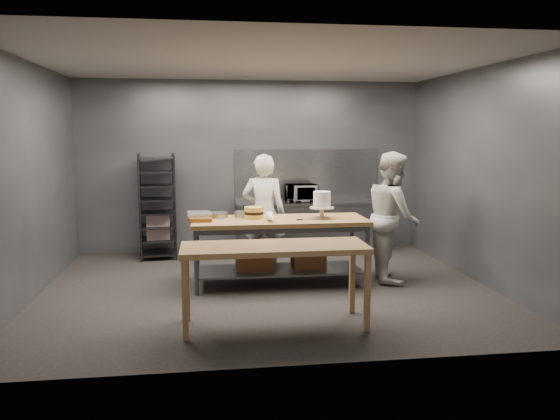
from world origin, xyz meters
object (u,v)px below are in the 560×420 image
Objects in this scene: near_counter at (274,253)px; microwave at (301,193)px; chef_right at (393,216)px; chef_behind at (264,213)px; work_table at (279,243)px; speed_rack at (157,207)px; frosted_cake_stand at (322,202)px; layer_cake at (254,213)px.

near_counter is 3.69× the size of microwave.
near_counter is 1.09× the size of chef_right.
microwave reaches higher than near_counter.
chef_behind reaches higher than microwave.
speed_rack reaches higher than work_table.
speed_rack reaches higher than near_counter.
chef_right reaches higher than frosted_cake_stand.
chef_behind is (1.66, -1.18, 0.04)m from speed_rack.
chef_right is at bearing 4.19° from frosted_cake_stand.
microwave is at bearing 34.04° from chef_right.
near_counter is 3.86m from speed_rack.
chef_behind reaches higher than speed_rack.
chef_right is at bearing 172.27° from chef_behind.
work_table is 2.12m from microwave.
frosted_cake_stand is at bearing 101.53° from chef_right.
chef_right is 1.08m from frosted_cake_stand.
frosted_cake_stand is at bearing -39.08° from speed_rack.
layer_cake is at bearing 92.17° from near_counter.
frosted_cake_stand reaches higher than microwave.
microwave is at bearing 1.86° from speed_rack.
near_counter is 1.85m from frosted_cake_stand.
speed_rack is at bearing -21.80° from chef_behind.
layer_cake is at bearing 85.89° from chef_behind.
layer_cake is at bearing 172.17° from frosted_cake_stand.
near_counter is at bearing -104.43° from microwave.
frosted_cake_stand is at bearing -91.96° from microwave.
layer_cake is at bearing 95.87° from chef_right.
work_table is 4.43× the size of microwave.
layer_cake is (-0.33, 0.07, 0.43)m from work_table.
speed_rack is 3.91m from chef_right.
near_counter is 1.74m from layer_cake.
speed_rack is at bearing 133.70° from work_table.
work_table is 1.37× the size of speed_rack.
work_table is 0.55m from layer_cake.
speed_rack reaches higher than frosted_cake_stand.
layer_cake is at bearing -51.12° from speed_rack.
near_counter is (-0.27, -1.66, 0.24)m from work_table.
work_table is at bearing 174.10° from frosted_cake_stand.
work_table is at bearing -11.21° from layer_cake.
work_table is at bearing 114.09° from chef_behind.
near_counter is at bearing -118.34° from frosted_cake_stand.
chef_right reaches higher than near_counter.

